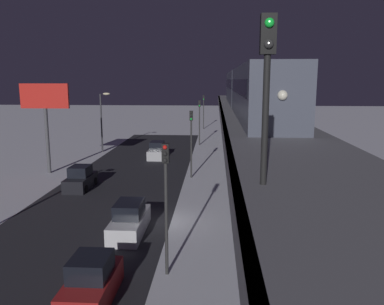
{
  "coord_description": "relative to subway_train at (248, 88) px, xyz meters",
  "views": [
    {
      "loc": [
        -3.44,
        24.6,
        9.23
      ],
      "look_at": [
        -0.85,
        -18.96,
        1.16
      ],
      "focal_mm": 36.75,
      "sensor_mm": 36.0,
      "label": 1
    }
  ],
  "objects": [
    {
      "name": "ground_plane",
      "position": [
        6.35,
        11.14,
        -8.49
      ],
      "size": [
        240.0,
        240.0,
        0.0
      ],
      "primitive_type": "plane",
      "color": "white"
    },
    {
      "name": "avenue_asphalt",
      "position": [
        11.26,
        11.14,
        -8.49
      ],
      "size": [
        11.0,
        82.67,
        0.01
      ],
      "primitive_type": "cube",
      "color": "#28282D",
      "rests_on": "ground_plane"
    },
    {
      "name": "elevated_railway",
      "position": [
        0.09,
        11.14,
        -2.66
      ],
      "size": [
        5.0,
        82.67,
        6.71
      ],
      "color": "slate",
      "rests_on": "ground_plane"
    },
    {
      "name": "subway_train",
      "position": [
        0.0,
        0.0,
        0.0
      ],
      "size": [
        2.94,
        36.87,
        3.4
      ],
      "color": "#4C5160",
      "rests_on": "elevated_railway"
    },
    {
      "name": "rail_signal",
      "position": [
        1.72,
        26.35,
        0.95
      ],
      "size": [
        0.36,
        0.41,
        4.0
      ],
      "color": "black",
      "rests_on": "elevated_railway"
    },
    {
      "name": "sedan_black",
      "position": [
        14.46,
        3.52,
        -7.71
      ],
      "size": [
        1.91,
        4.18,
        1.97
      ],
      "color": "black",
      "rests_on": "ground_plane"
    },
    {
      "name": "sedan_red",
      "position": [
        8.06,
        20.72,
        -7.69
      ],
      "size": [
        1.8,
        4.01,
        1.97
      ],
      "rotation": [
        0.0,
        0.0,
        3.14
      ],
      "color": "#A51E1E",
      "rests_on": "ground_plane"
    },
    {
      "name": "sedan_silver",
      "position": [
        9.86,
        -10.41,
        -7.69
      ],
      "size": [
        1.8,
        4.61,
        1.97
      ],
      "rotation": [
        0.0,
        0.0,
        3.14
      ],
      "color": "#B2B2B7",
      "rests_on": "ground_plane"
    },
    {
      "name": "sedan_white",
      "position": [
        8.06,
        13.26,
        -7.69
      ],
      "size": [
        1.8,
        4.78,
        1.97
      ],
      "rotation": [
        0.0,
        0.0,
        3.14
      ],
      "color": "silver",
      "rests_on": "ground_plane"
    },
    {
      "name": "traffic_light_near",
      "position": [
        5.16,
        18.27,
        -4.29
      ],
      "size": [
        0.32,
        0.44,
        6.4
      ],
      "color": "#2D2D2D",
      "rests_on": "ground_plane"
    },
    {
      "name": "traffic_light_mid",
      "position": [
        5.16,
        -0.86,
        -4.29
      ],
      "size": [
        0.32,
        0.44,
        6.4
      ],
      "color": "#2D2D2D",
      "rests_on": "ground_plane"
    },
    {
      "name": "traffic_light_far",
      "position": [
        5.16,
        -20.0,
        -4.29
      ],
      "size": [
        0.32,
        0.44,
        6.4
      ],
      "color": "#2D2D2D",
      "rests_on": "ground_plane"
    },
    {
      "name": "traffic_light_distant",
      "position": [
        5.16,
        -39.13,
        -4.29
      ],
      "size": [
        0.32,
        0.44,
        6.4
      ],
      "color": "#2D2D2D",
      "rests_on": "ground_plane"
    },
    {
      "name": "commercial_billboard",
      "position": [
        19.56,
        -1.92,
        -1.66
      ],
      "size": [
        4.8,
        0.36,
        8.9
      ],
      "color": "#4C4C51",
      "rests_on": "ground_plane"
    },
    {
      "name": "street_lamp_far",
      "position": [
        17.33,
        -13.86,
        -3.68
      ],
      "size": [
        1.35,
        0.44,
        7.65
      ],
      "color": "#38383D",
      "rests_on": "ground_plane"
    }
  ]
}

